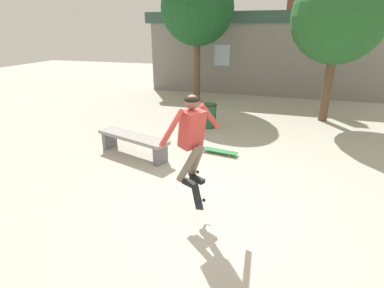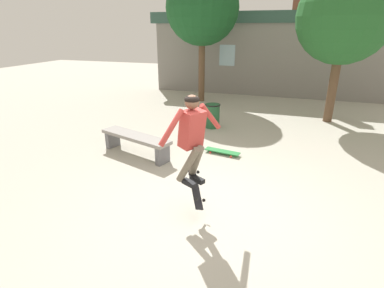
{
  "view_description": "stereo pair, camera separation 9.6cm",
  "coord_description": "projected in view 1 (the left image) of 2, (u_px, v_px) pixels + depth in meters",
  "views": [
    {
      "loc": [
        0.98,
        -4.14,
        2.88
      ],
      "look_at": [
        -0.23,
        -0.13,
        1.25
      ],
      "focal_mm": 28.0,
      "sensor_mm": 36.0,
      "label": 1
    },
    {
      "loc": [
        1.07,
        -4.12,
        2.88
      ],
      "look_at": [
        -0.23,
        -0.13,
        1.25
      ],
      "focal_mm": 28.0,
      "sensor_mm": 36.0,
      "label": 2
    }
  ],
  "objects": [
    {
      "name": "skater",
      "position": [
        192.0,
        133.0,
        4.43
      ],
      "size": [
        0.66,
        1.13,
        1.4
      ],
      "rotation": [
        0.0,
        0.0,
        -0.49
      ],
      "color": "#B23833"
    },
    {
      "name": "ground_plane",
      "position": [
        207.0,
        212.0,
        5.01
      ],
      "size": [
        40.0,
        40.0,
        0.0
      ],
      "primitive_type": "plane",
      "color": "#B2AD9E"
    },
    {
      "name": "tree_left",
      "position": [
        197.0,
        8.0,
        11.34
      ],
      "size": [
        2.8,
        2.8,
        4.99
      ],
      "color": "brown",
      "rests_on": "ground_plane"
    },
    {
      "name": "trash_bin",
      "position": [
        209.0,
        115.0,
        9.13
      ],
      "size": [
        0.47,
        0.47,
        0.73
      ],
      "color": "#235633",
      "rests_on": "ground_plane"
    },
    {
      "name": "park_bench",
      "position": [
        133.0,
        141.0,
        7.11
      ],
      "size": [
        1.99,
        1.03,
        0.5
      ],
      "rotation": [
        0.0,
        0.0,
        -0.32
      ],
      "color": "gray",
      "rests_on": "ground_plane"
    },
    {
      "name": "tree_right",
      "position": [
        339.0,
        17.0,
        8.8
      ],
      "size": [
        2.76,
        2.76,
        4.56
      ],
      "color": "brown",
      "rests_on": "ground_plane"
    },
    {
      "name": "skateboard_flipping",
      "position": [
        195.0,
        186.0,
        4.84
      ],
      "size": [
        0.4,
        0.63,
        0.66
      ],
      "rotation": [
        0.0,
        0.0,
        -0.99
      ],
      "color": "black"
    },
    {
      "name": "building_backdrop",
      "position": [
        263.0,
        52.0,
        13.01
      ],
      "size": [
        10.79,
        0.52,
        4.6
      ],
      "color": "gray",
      "rests_on": "ground_plane"
    },
    {
      "name": "skateboard_resting",
      "position": [
        220.0,
        151.0,
        7.3
      ],
      "size": [
        0.89,
        0.35,
        0.08
      ],
      "rotation": [
        0.0,
        0.0,
        2.97
      ],
      "color": "#237F38",
      "rests_on": "ground_plane"
    }
  ]
}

